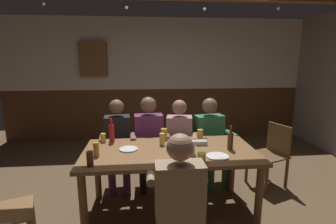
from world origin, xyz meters
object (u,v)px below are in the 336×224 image
at_px(person_0, 118,140).
at_px(pint_glass_2, 200,135).
at_px(bottle_1, 230,140).
at_px(wall_dart_cabinet, 93,59).
at_px(person_2, 179,139).
at_px(table_candle, 181,154).
at_px(person_3, 211,137).
at_px(pint_glass_5, 90,159).
at_px(person_4, 178,190).
at_px(dining_table, 170,158).
at_px(pint_glass_1, 162,139).
at_px(plate_0, 217,156).
at_px(bottle_0, 112,132).
at_px(plate_1, 129,149).
at_px(pint_glass_4, 164,134).
at_px(condiment_caddy, 201,143).
at_px(pint_glass_7, 201,158).
at_px(pint_glass_6, 96,149).
at_px(pint_glass_3, 192,148).
at_px(chair_empty_near_right, 272,153).
at_px(person_1, 149,138).
at_px(pint_glass_0, 103,138).

bearing_deg(person_0, pint_glass_2, 154.85).
bearing_deg(bottle_1, wall_dart_cabinet, 124.66).
relative_size(person_2, table_candle, 15.32).
relative_size(person_3, pint_glass_5, 8.15).
relative_size(person_4, bottle_1, 4.35).
bearing_deg(pint_glass_5, dining_table, 24.14).
bearing_deg(pint_glass_2, pint_glass_1, -163.72).
bearing_deg(dining_table, plate_0, -27.74).
bearing_deg(bottle_0, dining_table, -28.85).
xyz_separation_m(plate_1, pint_glass_4, (0.44, 0.36, 0.06)).
height_order(condiment_caddy, pint_glass_1, pint_glass_1).
distance_m(person_2, bottle_0, 0.98).
bearing_deg(pint_glass_7, pint_glass_6, 164.34).
height_order(table_candle, pint_glass_6, pint_glass_6).
bearing_deg(table_candle, person_2, 83.29).
distance_m(person_3, plate_1, 1.32).
bearing_deg(dining_table, pint_glass_3, -33.67).
xyz_separation_m(person_0, person_2, (0.86, -0.01, -0.01)).
xyz_separation_m(person_4, chair_empty_near_right, (1.53, 1.28, -0.20)).
relative_size(person_1, pint_glass_3, 8.35).
bearing_deg(person_1, person_3, 176.70).
bearing_deg(pint_glass_2, pint_glass_4, 170.04).
bearing_deg(person_2, pint_glass_1, 70.50).
bearing_deg(wall_dart_cabinet, person_2, -54.74).
relative_size(person_0, bottle_1, 4.47).
distance_m(person_4, pint_glass_6, 1.03).
bearing_deg(plate_1, pint_glass_7, -31.46).
height_order(chair_empty_near_right, pint_glass_3, pint_glass_3).
relative_size(chair_empty_near_right, plate_0, 3.70).
xyz_separation_m(person_1, wall_dart_cabinet, (-1.09, 2.13, 1.07)).
xyz_separation_m(person_3, wall_dart_cabinet, (-1.98, 2.13, 1.08)).
bearing_deg(bottle_0, pint_glass_2, -2.05).
height_order(plate_1, bottle_0, bottle_0).
height_order(dining_table, person_3, person_3).
distance_m(bottle_0, wall_dart_cabinet, 2.70).
relative_size(person_3, pint_glass_2, 9.15).
bearing_deg(pint_glass_2, plate_1, -162.71).
xyz_separation_m(person_0, table_candle, (0.75, -0.95, 0.14)).
relative_size(pint_glass_1, pint_glass_5, 0.94).
height_order(plate_1, pint_glass_0, pint_glass_0).
relative_size(plate_1, pint_glass_1, 1.45).
height_order(person_0, pint_glass_1, person_0).
bearing_deg(person_0, person_2, 173.79).
bearing_deg(person_0, table_candle, 122.70).
distance_m(person_4, pint_glass_4, 1.15).
height_order(dining_table, plate_1, plate_1).
xyz_separation_m(person_0, pint_glass_5, (-0.16, -1.09, 0.17)).
distance_m(person_1, pint_glass_2, 0.76).
xyz_separation_m(person_3, condiment_caddy, (-0.28, -0.57, 0.11)).
bearing_deg(pint_glass_4, person_2, 50.82).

